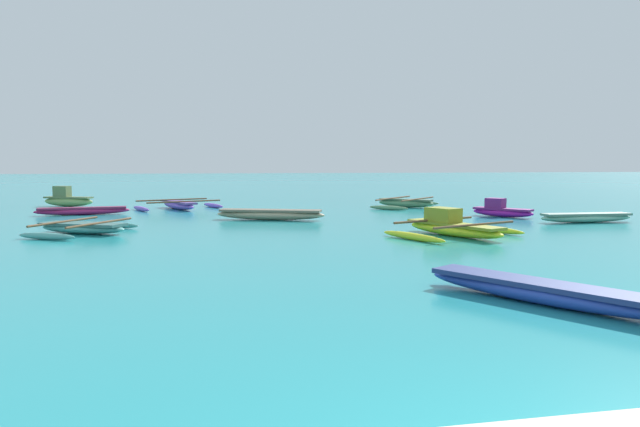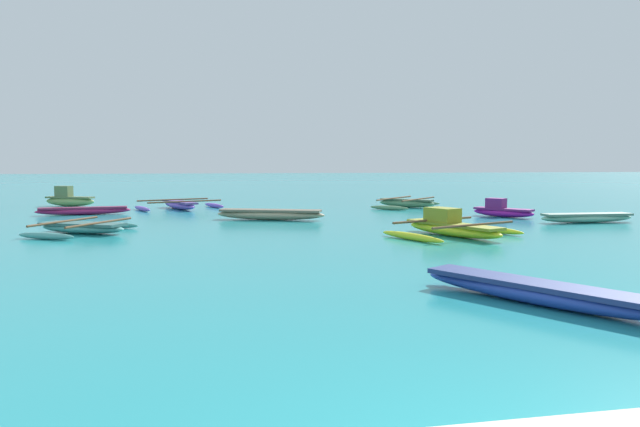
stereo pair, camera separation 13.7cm
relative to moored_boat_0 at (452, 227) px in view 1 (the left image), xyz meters
name	(u,v)px [view 1 (the left image)]	position (x,y,z in m)	size (l,w,h in m)	color
moored_boat_0	(452,227)	(0.00, 0.00, 0.00)	(4.11, 3.59, 0.80)	yellow
moored_boat_1	(83,211)	(-12.08, 9.29, -0.08)	(3.73, 0.95, 0.32)	#B82363
moored_boat_2	(83,228)	(-10.74, 2.67, -0.09)	(3.12, 3.67, 0.38)	#53A19B
moored_boat_3	(546,292)	(-2.03, -7.88, -0.08)	(2.68, 3.81, 0.33)	#243EA4
moored_boat_4	(406,203)	(2.36, 10.62, -0.05)	(4.15, 4.22, 0.45)	#619264
moored_boat_5	(586,217)	(6.31, 2.60, -0.07)	(3.55, 0.73, 0.33)	#86C2A8
moored_boat_6	(67,199)	(-13.82, 14.40, 0.09)	(2.67, 1.58, 1.00)	#92B464
moored_boat_7	(270,214)	(-4.72, 5.71, -0.04)	(4.12, 2.06, 0.39)	tan
moored_boat_8	(178,205)	(-8.36, 11.56, -0.06)	(4.22, 3.45, 0.43)	#8B5DDE
moored_boat_9	(501,210)	(4.41, 5.18, 0.00)	(1.98, 2.34, 0.73)	#A81AA2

